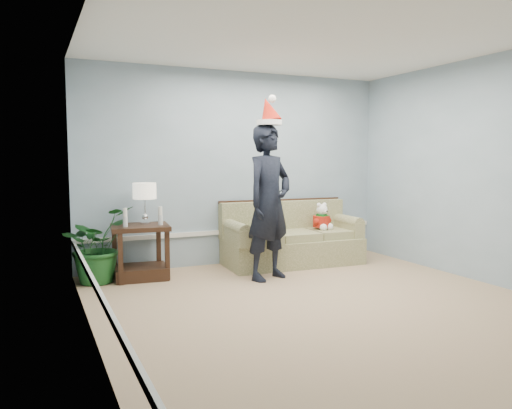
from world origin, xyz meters
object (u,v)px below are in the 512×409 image
object	(u,v)px
sofa	(291,241)
table_lamp	(145,193)
houseplant	(96,245)
man	(269,202)
teddy_bear	(322,220)
side_table	(141,258)

from	to	relation	value
sofa	table_lamp	xyz separation A→B (m)	(-2.04, 0.06, 0.75)
houseplant	man	bearing A→B (deg)	-19.48
houseplant	teddy_bear	size ratio (longest dim) A/B	2.30
side_table	man	xyz separation A→B (m)	(1.45, -0.66, 0.69)
side_table	teddy_bear	xyz separation A→B (m)	(2.58, -0.07, 0.35)
sofa	houseplant	bearing A→B (deg)	-177.56
man	teddy_bear	distance (m)	1.32
houseplant	man	distance (m)	2.14
sofa	table_lamp	distance (m)	2.17
houseplant	teddy_bear	world-z (taller)	houseplant
side_table	teddy_bear	distance (m)	2.60
side_table	man	size ratio (longest dim) A/B	0.40
man	teddy_bear	world-z (taller)	man
table_lamp	teddy_bear	size ratio (longest dim) A/B	1.31
sofa	side_table	bearing A→B (deg)	-176.76
table_lamp	sofa	bearing A→B (deg)	-1.63
table_lamp	man	bearing A→B (deg)	-28.27
houseplant	teddy_bear	bearing A→B (deg)	-1.83
side_table	teddy_bear	bearing A→B (deg)	-1.46
side_table	teddy_bear	size ratio (longest dim) A/B	1.91
sofa	houseplant	world-z (taller)	houseplant
sofa	teddy_bear	size ratio (longest dim) A/B	4.94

